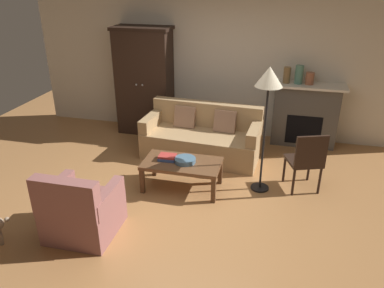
{
  "coord_description": "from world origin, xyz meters",
  "views": [
    {
      "loc": [
        1.11,
        -4.25,
        2.88
      ],
      "look_at": [
        -0.1,
        0.65,
        0.55
      ],
      "focal_mm": 35.21,
      "sensor_mm": 36.0,
      "label": 1
    }
  ],
  "objects_px": {
    "mantel_vase_terracotta": "(310,78)",
    "floor_lamp": "(269,85)",
    "book_stack": "(167,157)",
    "mantel_vase_jade": "(299,75)",
    "armchair_near_left": "(81,211)",
    "couch": "(202,138)",
    "fireplace": "(305,114)",
    "side_chair_wooden": "(307,159)",
    "armoire": "(145,81)",
    "mantel_vase_bronze": "(287,75)",
    "fruit_bowl": "(185,160)",
    "coffee_table": "(182,165)"
  },
  "relations": [
    {
      "from": "fireplace",
      "to": "mantel_vase_terracotta",
      "type": "relative_size",
      "value": 6.2
    },
    {
      "from": "couch",
      "to": "armchair_near_left",
      "type": "distance_m",
      "value": 2.58
    },
    {
      "from": "armoire",
      "to": "mantel_vase_jade",
      "type": "bearing_deg",
      "value": 1.24
    },
    {
      "from": "side_chair_wooden",
      "to": "floor_lamp",
      "type": "relative_size",
      "value": 0.5
    },
    {
      "from": "armoire",
      "to": "mantel_vase_jade",
      "type": "distance_m",
      "value": 2.78
    },
    {
      "from": "armoire",
      "to": "armchair_near_left",
      "type": "relative_size",
      "value": 2.26
    },
    {
      "from": "mantel_vase_bronze",
      "to": "mantel_vase_terracotta",
      "type": "relative_size",
      "value": 1.35
    },
    {
      "from": "fireplace",
      "to": "armchair_near_left",
      "type": "bearing_deg",
      "value": -127.96
    },
    {
      "from": "book_stack",
      "to": "armchair_near_left",
      "type": "relative_size",
      "value": 0.28
    },
    {
      "from": "fruit_bowl",
      "to": "mantel_vase_terracotta",
      "type": "bearing_deg",
      "value": 49.94
    },
    {
      "from": "couch",
      "to": "mantel_vase_bronze",
      "type": "distance_m",
      "value": 1.81
    },
    {
      "from": "coffee_table",
      "to": "fireplace",
      "type": "bearing_deg",
      "value": 49.55
    },
    {
      "from": "armoire",
      "to": "fruit_bowl",
      "type": "height_order",
      "value": "armoire"
    },
    {
      "from": "armoire",
      "to": "mantel_vase_bronze",
      "type": "height_order",
      "value": "armoire"
    },
    {
      "from": "couch",
      "to": "armchair_near_left",
      "type": "relative_size",
      "value": 2.24
    },
    {
      "from": "mantel_vase_jade",
      "to": "mantel_vase_terracotta",
      "type": "relative_size",
      "value": 1.54
    },
    {
      "from": "fireplace",
      "to": "mantel_vase_jade",
      "type": "relative_size",
      "value": 4.04
    },
    {
      "from": "fireplace",
      "to": "floor_lamp",
      "type": "bearing_deg",
      "value": -109.16
    },
    {
      "from": "armchair_near_left",
      "to": "coffee_table",
      "type": "bearing_deg",
      "value": 56.23
    },
    {
      "from": "mantel_vase_bronze",
      "to": "armchair_near_left",
      "type": "bearing_deg",
      "value": -123.77
    },
    {
      "from": "mantel_vase_terracotta",
      "to": "armchair_near_left",
      "type": "relative_size",
      "value": 0.23
    },
    {
      "from": "book_stack",
      "to": "armoire",
      "type": "bearing_deg",
      "value": 118.2
    },
    {
      "from": "fruit_bowl",
      "to": "floor_lamp",
      "type": "bearing_deg",
      "value": 13.0
    },
    {
      "from": "armoire",
      "to": "side_chair_wooden",
      "type": "xyz_separation_m",
      "value": [
        2.94,
        -1.58,
        -0.48
      ]
    },
    {
      "from": "armchair_near_left",
      "to": "mantel_vase_jade",
      "type": "bearing_deg",
      "value": 53.88
    },
    {
      "from": "mantel_vase_jade",
      "to": "side_chair_wooden",
      "type": "height_order",
      "value": "mantel_vase_jade"
    },
    {
      "from": "book_stack",
      "to": "mantel_vase_jade",
      "type": "height_order",
      "value": "mantel_vase_jade"
    },
    {
      "from": "mantel_vase_jade",
      "to": "side_chair_wooden",
      "type": "bearing_deg",
      "value": -84.08
    },
    {
      "from": "mantel_vase_bronze",
      "to": "side_chair_wooden",
      "type": "bearing_deg",
      "value": -77.29
    },
    {
      "from": "fireplace",
      "to": "armchair_near_left",
      "type": "distance_m",
      "value": 4.19
    },
    {
      "from": "book_stack",
      "to": "floor_lamp",
      "type": "height_order",
      "value": "floor_lamp"
    },
    {
      "from": "armchair_near_left",
      "to": "couch",
      "type": "bearing_deg",
      "value": 69.11
    },
    {
      "from": "mantel_vase_jade",
      "to": "mantel_vase_terracotta",
      "type": "xyz_separation_m",
      "value": [
        0.18,
        0.0,
        -0.05
      ]
    },
    {
      "from": "coffee_table",
      "to": "fruit_bowl",
      "type": "xyz_separation_m",
      "value": [
        0.04,
        0.01,
        0.09
      ]
    },
    {
      "from": "couch",
      "to": "armoire",
      "type": "bearing_deg",
      "value": 147.76
    },
    {
      "from": "fireplace",
      "to": "mantel_vase_terracotta",
      "type": "distance_m",
      "value": 0.65
    },
    {
      "from": "coffee_table",
      "to": "armchair_near_left",
      "type": "distance_m",
      "value": 1.56
    },
    {
      "from": "side_chair_wooden",
      "to": "fruit_bowl",
      "type": "bearing_deg",
      "value": -168.58
    },
    {
      "from": "mantel_vase_bronze",
      "to": "mantel_vase_terracotta",
      "type": "xyz_separation_m",
      "value": [
        0.38,
        0.0,
        -0.04
      ]
    },
    {
      "from": "fireplace",
      "to": "mantel_vase_jade",
      "type": "distance_m",
      "value": 0.73
    },
    {
      "from": "fireplace",
      "to": "side_chair_wooden",
      "type": "distance_m",
      "value": 1.66
    },
    {
      "from": "mantel_vase_terracotta",
      "to": "floor_lamp",
      "type": "distance_m",
      "value": 1.87
    },
    {
      "from": "mantel_vase_bronze",
      "to": "mantel_vase_terracotta",
      "type": "height_order",
      "value": "mantel_vase_bronze"
    },
    {
      "from": "couch",
      "to": "floor_lamp",
      "type": "height_order",
      "value": "floor_lamp"
    },
    {
      "from": "mantel_vase_terracotta",
      "to": "floor_lamp",
      "type": "bearing_deg",
      "value": -109.34
    },
    {
      "from": "couch",
      "to": "side_chair_wooden",
      "type": "xyz_separation_m",
      "value": [
        1.65,
        -0.77,
        0.19
      ]
    },
    {
      "from": "coffee_table",
      "to": "couch",
      "type": "bearing_deg",
      "value": 87.37
    },
    {
      "from": "armoire",
      "to": "mantel_vase_bronze",
      "type": "xyz_separation_m",
      "value": [
        2.57,
        0.06,
        0.26
      ]
    },
    {
      "from": "coffee_table",
      "to": "book_stack",
      "type": "bearing_deg",
      "value": 175.66
    },
    {
      "from": "mantel_vase_terracotta",
      "to": "side_chair_wooden",
      "type": "distance_m",
      "value": 1.79
    }
  ]
}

